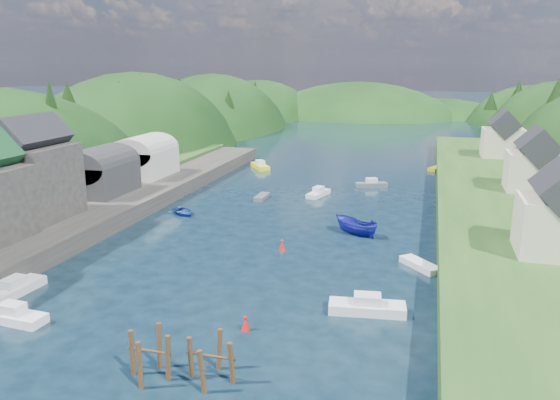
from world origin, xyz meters
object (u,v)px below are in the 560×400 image
(piling_cluster_near, at_px, (150,359))
(channel_buoy_far, at_px, (282,245))
(channel_buoy_near, at_px, (245,324))
(piling_cluster_far, at_px, (211,364))

(piling_cluster_near, height_order, channel_buoy_far, piling_cluster_near)
(channel_buoy_near, distance_m, channel_buoy_far, 17.54)
(piling_cluster_near, height_order, channel_buoy_near, piling_cluster_near)
(channel_buoy_near, xyz_separation_m, channel_buoy_far, (-2.02, 17.42, 0.00))
(piling_cluster_near, height_order, piling_cluster_far, piling_cluster_near)
(channel_buoy_far, bearing_deg, piling_cluster_near, -93.68)
(piling_cluster_near, distance_m, piling_cluster_far, 3.79)
(piling_cluster_far, relative_size, channel_buoy_near, 3.05)
(channel_buoy_far, bearing_deg, piling_cluster_far, -84.95)
(piling_cluster_near, xyz_separation_m, piling_cluster_far, (3.72, 0.68, -0.13))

